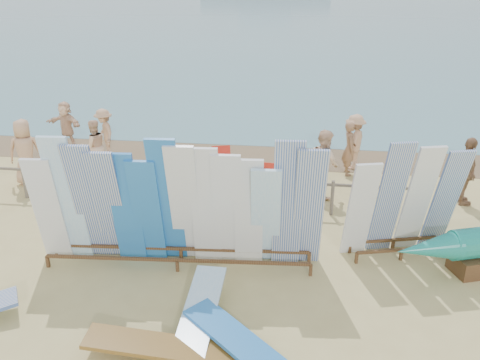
# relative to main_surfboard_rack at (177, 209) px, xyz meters

# --- Properties ---
(ground) EXTENTS (160.00, 160.00, 0.00)m
(ground) POSITION_rel_main_surfboard_rack_xyz_m (-0.83, -0.23, -1.28)
(ground) COLOR tan
(ground) RESTS_ON ground
(wet_sand_strip) EXTENTS (40.00, 2.60, 0.01)m
(wet_sand_strip) POSITION_rel_main_surfboard_rack_xyz_m (-0.83, 6.97, -1.28)
(wet_sand_strip) COLOR brown
(wet_sand_strip) RESTS_ON ground
(fence) EXTENTS (12.08, 0.08, 0.90)m
(fence) POSITION_rel_main_surfboard_rack_xyz_m (-0.83, 2.77, -0.65)
(fence) COLOR #6A5E50
(fence) RESTS_ON ground
(main_surfboard_rack) EXTENTS (5.78, 1.13, 2.85)m
(main_surfboard_rack) POSITION_rel_main_surfboard_rack_xyz_m (0.00, 0.00, 0.00)
(main_surfboard_rack) COLOR brown
(main_surfboard_rack) RESTS_ON ground
(side_surfboard_rack) EXTENTS (2.43, 1.24, 2.65)m
(side_surfboard_rack) POSITION_rel_main_surfboard_rack_xyz_m (4.50, 1.00, -0.08)
(side_surfboard_rack) COLOR brown
(side_surfboard_rack) RESTS_ON ground
(vendor_table) EXTENTS (0.96, 0.79, 1.11)m
(vendor_table) POSITION_rel_main_surfboard_rack_xyz_m (2.04, 0.88, -0.91)
(vendor_table) COLOR brown
(vendor_table) RESTS_ON ground
(flat_board_d) EXTENTS (2.45, 2.13, 0.33)m
(flat_board_d) POSITION_rel_main_surfboard_rack_xyz_m (1.75, -2.54, -1.28)
(flat_board_d) COLOR blue
(flat_board_d) RESTS_ON ground
(flat_board_b) EXTENTS (0.58, 2.69, 0.44)m
(flat_board_b) POSITION_rel_main_surfboard_rack_xyz_m (0.79, -1.99, -1.28)
(flat_board_b) COLOR #99CEF5
(flat_board_b) RESTS_ON ground
(flat_board_c) EXTENTS (2.71, 0.67, 0.34)m
(flat_board_c) POSITION_rel_main_surfboard_rack_xyz_m (0.49, -2.62, -1.28)
(flat_board_c) COLOR olive
(flat_board_c) RESTS_ON ground
(beach_chair_left) EXTENTS (0.66, 0.67, 0.87)m
(beach_chair_left) POSITION_rel_main_surfboard_rack_xyz_m (-0.57, 4.00, -1.03)
(beach_chair_left) COLOR red
(beach_chair_left) RESTS_ON ground
(beach_chair_right) EXTENTS (0.68, 0.70, 0.97)m
(beach_chair_right) POSITION_rel_main_surfboard_rack_xyz_m (1.54, 3.35, -1.00)
(beach_chair_right) COLOR red
(beach_chair_right) RESTS_ON ground
(stroller) EXTENTS (0.83, 1.01, 1.20)m
(stroller) POSITION_rel_main_surfboard_rack_xyz_m (0.29, 3.84, -0.80)
(stroller) COLOR red
(stroller) RESTS_ON ground
(beachgoer_7) EXTENTS (0.37, 0.61, 1.59)m
(beachgoer_7) POSITION_rel_main_surfboard_rack_xyz_m (3.75, 5.57, -0.48)
(beachgoer_7) COLOR #8C6042
(beachgoer_7) RESTS_ON ground
(beachgoer_0) EXTENTS (1.00, 0.70, 1.87)m
(beachgoer_0) POSITION_rel_main_surfboard_rack_xyz_m (-5.25, 3.72, -0.35)
(beachgoer_0) COLOR tan
(beachgoer_0) RESTS_ON ground
(beachgoer_9) EXTENTS (0.80, 1.17, 1.68)m
(beachgoer_9) POSITION_rel_main_surfboard_rack_xyz_m (3.93, 6.09, -0.44)
(beachgoer_9) COLOR tan
(beachgoer_9) RESTS_ON ground
(beachgoer_2) EXTENTS (0.85, 0.77, 1.60)m
(beachgoer_2) POSITION_rel_main_surfboard_rack_xyz_m (-3.71, 4.79, -0.48)
(beachgoer_2) COLOR beige
(beachgoer_2) RESTS_ON ground
(beachgoer_3) EXTENTS (0.94, 1.07, 1.57)m
(beachgoer_3) POSITION_rel_main_surfboard_rack_xyz_m (-3.92, 6.15, -0.49)
(beachgoer_3) COLOR tan
(beachgoer_3) RESTS_ON ground
(beachgoer_11) EXTENTS (1.52, 0.92, 1.56)m
(beachgoer_11) POSITION_rel_main_surfboard_rack_xyz_m (-5.59, 6.96, -0.50)
(beachgoer_11) COLOR beige
(beachgoer_11) RESTS_ON ground
(beachgoer_8) EXTENTS (0.82, 0.98, 1.82)m
(beachgoer_8) POSITION_rel_main_surfboard_rack_xyz_m (2.97, 3.93, -0.37)
(beachgoer_8) COLOR beige
(beachgoer_8) RESTS_ON ground
(beachgoer_10) EXTENTS (0.49, 1.06, 1.79)m
(beachgoer_10) POSITION_rel_main_surfboard_rack_xyz_m (6.55, 3.86, -0.39)
(beachgoer_10) COLOR #8C6042
(beachgoer_10) RESTS_ON ground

